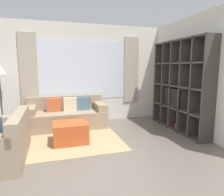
{
  "coord_description": "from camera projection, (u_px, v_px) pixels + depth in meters",
  "views": [
    {
      "loc": [
        -0.88,
        -2.59,
        1.53
      ],
      "look_at": [
        0.41,
        1.62,
        0.85
      ],
      "focal_mm": 32.0,
      "sensor_mm": 36.0,
      "label": 1
    }
  ],
  "objects": [
    {
      "name": "couch_side",
      "position": [
        1.0,
        142.0,
        3.3
      ],
      "size": [
        0.86,
        1.45,
        0.78
      ],
      "rotation": [
        0.0,
        0.0,
        -1.57
      ],
      "color": "gray",
      "rests_on": "ground_plane"
    },
    {
      "name": "area_rug",
      "position": [
        50.0,
        143.0,
        4.08
      ],
      "size": [
        2.89,
        1.73,
        0.01
      ],
      "primitive_type": "cube",
      "color": "tan",
      "rests_on": "ground_plane"
    },
    {
      "name": "wall_back",
      "position": [
        84.0,
        74.0,
        5.55
      ],
      "size": [
        5.71,
        0.11,
        2.7
      ],
      "color": "silver",
      "rests_on": "ground_plane"
    },
    {
      "name": "ottoman",
      "position": [
        70.0,
        133.0,
        4.08
      ],
      "size": [
        0.68,
        0.59,
        0.42
      ],
      "color": "#B74C23",
      "rests_on": "ground_plane"
    },
    {
      "name": "ground_plane",
      "position": [
        117.0,
        172.0,
        2.94
      ],
      "size": [
        16.0,
        16.0,
        0.0
      ],
      "primitive_type": "plane",
      "color": "#665B51"
    },
    {
      "name": "wall_right",
      "position": [
        188.0,
        75.0,
        4.79
      ],
      "size": [
        0.07,
        4.15,
        2.7
      ],
      "primitive_type": "cube",
      "color": "silver",
      "rests_on": "ground_plane"
    },
    {
      "name": "shelving_unit",
      "position": [
        181.0,
        87.0,
        4.8
      ],
      "size": [
        0.35,
        1.92,
        2.17
      ],
      "color": "silver",
      "rests_on": "ground_plane"
    },
    {
      "name": "couch_main",
      "position": [
        67.0,
        116.0,
        5.11
      ],
      "size": [
        1.94,
        0.86,
        0.78
      ],
      "color": "gray",
      "rests_on": "ground_plane"
    }
  ]
}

